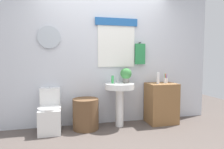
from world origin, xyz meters
name	(u,v)px	position (x,y,z in m)	size (l,w,h in m)	color
ground_plane	(120,147)	(0.00, 0.00, 0.00)	(8.00, 8.00, 0.00)	#564C47
back_wall	(104,56)	(0.00, 1.15, 1.31)	(4.40, 0.18, 2.60)	silver
toilet	(50,115)	(-1.00, 0.88, 0.29)	(0.38, 0.51, 0.76)	white
laundry_hamper	(86,114)	(-0.39, 0.85, 0.27)	(0.46, 0.46, 0.54)	brown
pedestal_sink	(120,94)	(0.24, 0.85, 0.61)	(0.54, 0.54, 0.80)	white
faucet	(118,80)	(0.24, 0.97, 0.85)	(0.03, 0.03, 0.10)	silver
wooden_cabinet	(161,103)	(1.08, 0.85, 0.39)	(0.55, 0.44, 0.78)	olive
soap_bottle	(113,80)	(0.12, 0.90, 0.87)	(0.05, 0.05, 0.14)	green
potted_plant	(126,74)	(0.38, 0.91, 0.96)	(0.21, 0.21, 0.28)	slate
lotion_bottle	(158,78)	(0.98, 0.81, 0.88)	(0.05, 0.05, 0.22)	white
toothbrush_cup	(166,80)	(1.18, 0.87, 0.83)	(0.08, 0.08, 0.19)	silver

